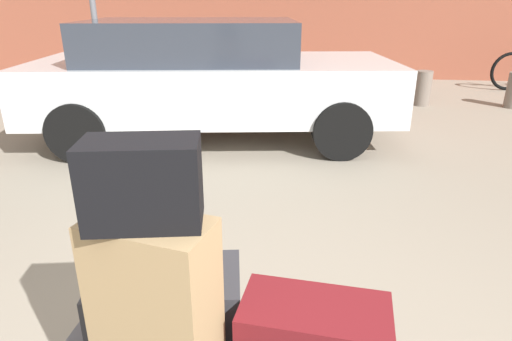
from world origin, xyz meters
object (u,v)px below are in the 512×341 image
bollard_kerb_near (423,88)px  no_parking_sign (94,16)px  duffel_bag_black_topmost_pile (143,183)px  suitcase_tan_front_right (156,313)px  duffel_bag_charcoal_rear_left (169,307)px  parked_car (209,77)px

bollard_kerb_near → no_parking_sign: (-4.44, -2.20, 1.17)m
duffel_bag_black_topmost_pile → no_parking_sign: (-2.14, 4.14, 0.30)m
duffel_bag_black_topmost_pile → bollard_kerb_near: size_ratio=0.60×
suitcase_tan_front_right → no_parking_sign: (-2.14, 4.14, 0.77)m
suitcase_tan_front_right → duffel_bag_black_topmost_pile: bearing=0.0°
duffel_bag_charcoal_rear_left → bollard_kerb_near: bearing=59.0°
suitcase_tan_front_right → duffel_bag_black_topmost_pile: 0.47m
suitcase_tan_front_right → bollard_kerb_near: size_ratio=1.20×
duffel_bag_black_topmost_pile → parked_car: size_ratio=0.07×
duffel_bag_black_topmost_pile → parked_car: bearing=89.6°
duffel_bag_charcoal_rear_left → bollard_kerb_near: duffel_bag_charcoal_rear_left is taller
bollard_kerb_near → no_parking_sign: no_parking_sign is taller
suitcase_tan_front_right → parked_car: 4.22m
duffel_bag_black_topmost_pile → duffel_bag_charcoal_rear_left: bearing=90.3°
duffel_bag_charcoal_rear_left → no_parking_sign: 4.52m
duffel_bag_charcoal_rear_left → parked_car: size_ratio=0.13×
bollard_kerb_near → no_parking_sign: bearing=-153.6°
duffel_bag_charcoal_rear_left → bollard_kerb_near: (2.34, 6.09, -0.22)m
parked_car → bollard_kerb_near: bearing=35.6°
duffel_bag_charcoal_rear_left → bollard_kerb_near: size_ratio=1.02×
suitcase_tan_front_right → duffel_bag_charcoal_rear_left: size_ratio=1.18×
duffel_bag_charcoal_rear_left → parked_car: parked_car is taller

